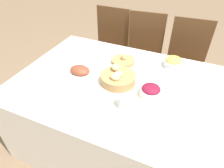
# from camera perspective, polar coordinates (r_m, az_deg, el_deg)

# --- Properties ---
(ground_plane) EXTENTS (12.00, 12.00, 0.00)m
(ground_plane) POSITION_cam_1_polar(r_m,az_deg,el_deg) (2.12, 0.76, -15.04)
(ground_plane) COLOR #7F664C
(dining_table) EXTENTS (1.60, 1.18, 0.73)m
(dining_table) POSITION_cam_1_polar(r_m,az_deg,el_deg) (1.85, 0.85, -8.26)
(dining_table) COLOR white
(dining_table) RESTS_ON ground
(chair_far_right) EXTENTS (0.45, 0.45, 0.97)m
(chair_far_right) POSITION_cam_1_polar(r_m,az_deg,el_deg) (2.40, 20.12, 5.88)
(chair_far_right) COLOR brown
(chair_far_right) RESTS_ON ground
(chair_far_left) EXTENTS (0.42, 0.42, 0.97)m
(chair_far_left) POSITION_cam_1_polar(r_m,az_deg,el_deg) (2.59, -0.83, 10.69)
(chair_far_left) COLOR brown
(chair_far_left) RESTS_ON ground
(chair_far_center) EXTENTS (0.46, 0.46, 0.97)m
(chair_far_center) POSITION_cam_1_polar(r_m,az_deg,el_deg) (2.46, 8.77, 8.63)
(chair_far_center) COLOR brown
(chair_far_center) RESTS_ON ground
(bread_basket) EXTENTS (0.28, 0.28, 0.12)m
(bread_basket) POSITION_cam_1_polar(r_m,az_deg,el_deg) (1.57, 1.72, 1.78)
(bread_basket) COLOR #AD8451
(bread_basket) RESTS_ON dining_table
(egg_basket) EXTENTS (0.21, 0.21, 0.08)m
(egg_basket) POSITION_cam_1_polar(r_m,az_deg,el_deg) (1.83, 3.27, 6.81)
(egg_basket) COLOR #AD8451
(egg_basket) RESTS_ON dining_table
(ham_platter) EXTENTS (0.27, 0.19, 0.08)m
(ham_platter) POSITION_cam_1_polar(r_m,az_deg,el_deg) (1.70, -9.13, 3.72)
(ham_platter) COLOR silver
(ham_platter) RESTS_ON dining_table
(pineapple_bowl) EXTENTS (0.16, 0.16, 0.09)m
(pineapple_bowl) POSITION_cam_1_polar(r_m,az_deg,el_deg) (1.84, 17.13, 6.01)
(pineapple_bowl) COLOR silver
(pineapple_bowl) RESTS_ON dining_table
(beet_salad_bowl) EXTENTS (0.16, 0.16, 0.08)m
(beet_salad_bowl) POSITION_cam_1_polar(r_m,az_deg,el_deg) (1.47, 11.02, -1.95)
(beet_salad_bowl) COLOR silver
(beet_salad_bowl) RESTS_ON dining_table
(dinner_plate) EXTENTS (0.28, 0.28, 0.01)m
(dinner_plate) POSITION_cam_1_polar(r_m,az_deg,el_deg) (1.36, -9.32, -7.73)
(dinner_plate) COLOR silver
(dinner_plate) RESTS_ON dining_table
(fork) EXTENTS (0.02, 0.17, 0.00)m
(fork) POSITION_cam_1_polar(r_m,az_deg,el_deg) (1.44, -14.93, -5.74)
(fork) COLOR #B7B7BC
(fork) RESTS_ON dining_table
(knife) EXTENTS (0.02, 0.17, 0.00)m
(knife) POSITION_cam_1_polar(r_m,az_deg,el_deg) (1.30, -3.04, -10.00)
(knife) COLOR #B7B7BC
(knife) RESTS_ON dining_table
(spoon) EXTENTS (0.02, 0.17, 0.00)m
(spoon) POSITION_cam_1_polar(r_m,az_deg,el_deg) (1.29, -1.82, -10.41)
(spoon) COLOR #B7B7BC
(spoon) RESTS_ON dining_table
(drinking_cup) EXTENTS (0.07, 0.07, 0.08)m
(drinking_cup) POSITION_cam_1_polar(r_m,az_deg,el_deg) (1.36, 3.09, -5.06)
(drinking_cup) COLOR silver
(drinking_cup) RESTS_ON dining_table
(butter_dish) EXTENTS (0.10, 0.07, 0.03)m
(butter_dish) POSITION_cam_1_polar(r_m,az_deg,el_deg) (1.60, -15.46, -0.14)
(butter_dish) COLOR silver
(butter_dish) RESTS_ON dining_table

